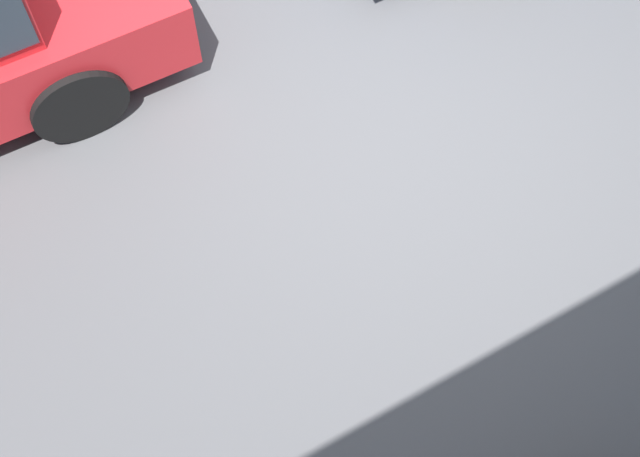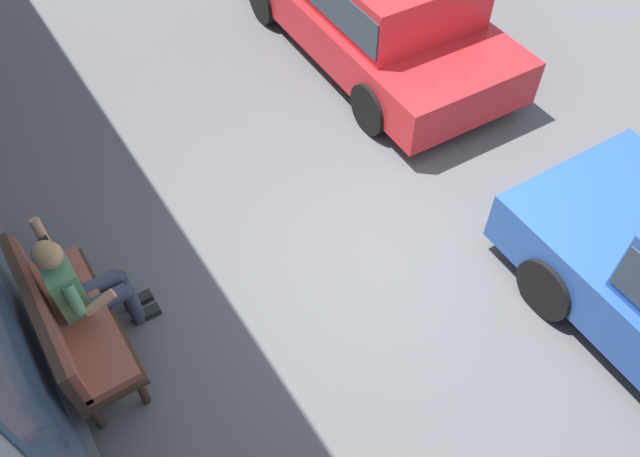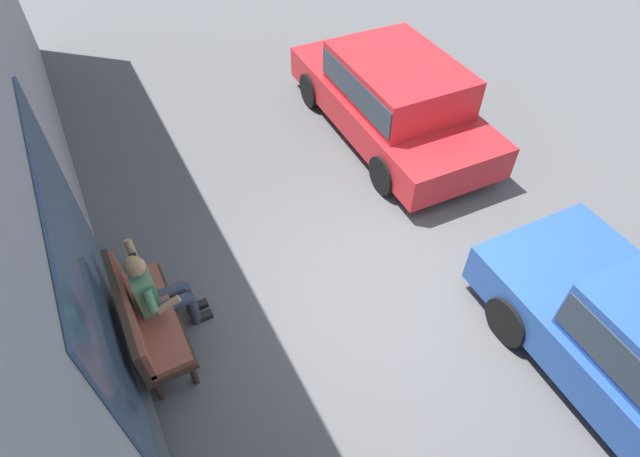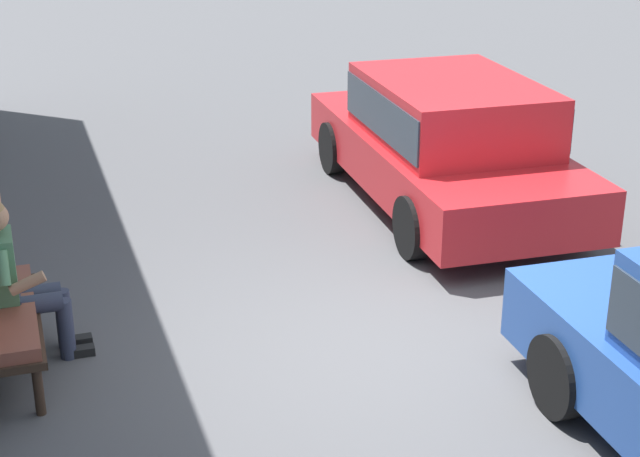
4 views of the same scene
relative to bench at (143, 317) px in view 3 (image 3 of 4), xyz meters
The scene contains 5 objects.
ground_plane 3.01m from the bench, 101.93° to the right, with size 60.00×60.00×0.00m, color #4C4C4F.
building_facade 2.16m from the bench, 140.44° to the left, with size 18.00×0.51×5.16m.
bench is the anchor object (origin of this frame).
person_on_phone 0.30m from the bench, 54.05° to the right, with size 0.73×0.74×1.33m.
parked_car_mid 5.26m from the bench, 64.76° to the right, with size 4.34×2.02×1.42m.
Camera 3 is at (-3.01, 2.60, 5.21)m, focal length 28.00 mm.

